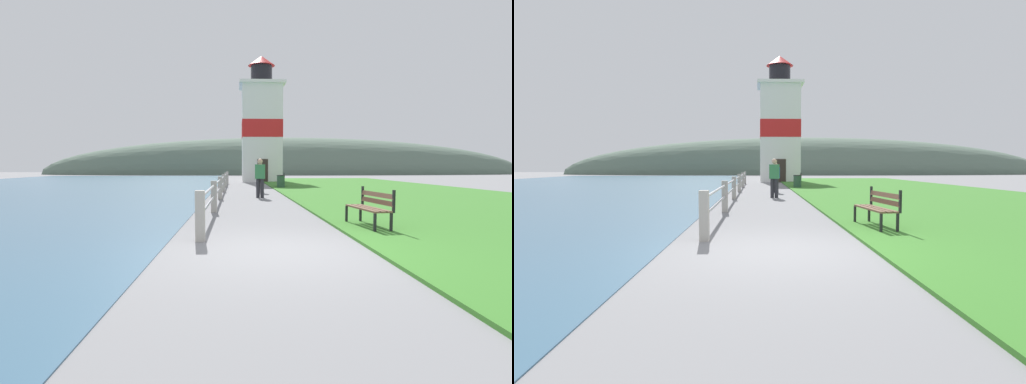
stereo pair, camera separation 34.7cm
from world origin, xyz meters
TOP-DOWN VIEW (x-y plane):
  - ground_plane at (0.00, 0.00)m, footprint 160.00×160.00m
  - grass_verge at (7.55, 14.60)m, footprint 12.00×43.80m
  - seawall_railing at (-1.45, 12.91)m, footprint 0.18×24.00m
  - park_bench_near at (2.37, 2.40)m, footprint 0.65×1.65m
  - park_bench_midway at (2.36, 20.40)m, footprint 0.69×1.82m
  - lighthouse at (1.53, 29.24)m, footprint 3.98×3.98m
  - person_strolling at (0.32, 11.24)m, footprint 0.47×0.31m
  - person_by_railing at (0.53, 14.57)m, footprint 0.44×0.38m
  - trash_bin at (2.10, 18.67)m, footprint 0.54×0.54m
  - distant_hillside at (8.00, 59.20)m, footprint 80.00×16.00m

SIDE VIEW (x-z plane):
  - ground_plane at x=0.00m, z-range 0.00..0.00m
  - distant_hillside at x=8.00m, z-range -6.00..6.00m
  - grass_verge at x=7.55m, z-range 0.00..0.06m
  - trash_bin at x=2.10m, z-range 0.00..0.84m
  - park_bench_near at x=2.37m, z-range 0.07..1.01m
  - park_bench_midway at x=2.36m, z-range 0.07..1.01m
  - seawall_railing at x=-1.45m, z-range 0.08..1.07m
  - person_by_railing at x=0.53m, z-range 0.07..1.67m
  - person_strolling at x=0.32m, z-range 0.07..1.83m
  - lighthouse at x=1.53m, z-range -0.69..10.42m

